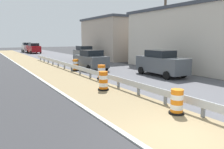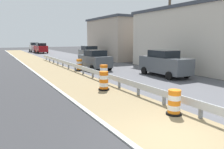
{
  "view_description": "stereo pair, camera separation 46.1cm",
  "coord_description": "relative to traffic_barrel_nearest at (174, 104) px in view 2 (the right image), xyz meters",
  "views": [
    {
      "loc": [
        -5.08,
        -4.54,
        3.06
      ],
      "look_at": [
        1.21,
        5.95,
        1.07
      ],
      "focal_mm": 35.37,
      "sensor_mm": 36.0,
      "label": 1
    },
    {
      "loc": [
        -4.68,
        -4.77,
        3.06
      ],
      "look_at": [
        1.21,
        5.95,
        1.07
      ],
      "focal_mm": 35.37,
      "sensor_mm": 36.0,
      "label": 2
    }
  ],
  "objects": [
    {
      "name": "traffic_barrel_close",
      "position": [
        -0.53,
        5.28,
        0.05
      ],
      "size": [
        0.67,
        0.67,
        1.13
      ],
      "color": "orange",
      "rests_on": "ground"
    },
    {
      "name": "ground_plane",
      "position": [
        -1.67,
        -1.57,
        -0.46
      ],
      "size": [
        160.0,
        160.0,
        0.0
      ],
      "primitive_type": "plane",
      "color": "#333335"
    },
    {
      "name": "car_lead_far_lane",
      "position": [
        2.66,
        47.88,
        0.62
      ],
      "size": [
        2.07,
        4.17,
        2.18
      ],
      "rotation": [
        0.0,
        0.0,
        1.54
      ],
      "color": "silver",
      "rests_on": "ground"
    },
    {
      "name": "roadside_shop_near",
      "position": [
        12.41,
        8.86,
        2.62
      ],
      "size": [
        7.69,
        14.5,
        6.15
      ],
      "color": "beige",
      "rests_on": "ground"
    },
    {
      "name": "car_trailing_far_lane",
      "position": [
        2.74,
        13.82,
        0.51
      ],
      "size": [
        2.19,
        4.28,
        1.95
      ],
      "rotation": [
        0.0,
        0.0,
        1.6
      ],
      "color": "#4C5156",
      "rests_on": "ground"
    },
    {
      "name": "car_lead_near_lane",
      "position": [
        3.16,
        42.68,
        0.61
      ],
      "size": [
        2.25,
        4.84,
        2.14
      ],
      "rotation": [
        0.0,
        0.0,
        1.6
      ],
      "color": "maroon",
      "rests_on": "ground"
    },
    {
      "name": "median_dirt_strip",
      "position": [
        -1.05,
        -1.57,
        -0.46
      ],
      "size": [
        3.65,
        120.0,
        0.01
      ],
      "primitive_type": "cube",
      "color": "#8E7A56",
      "rests_on": "ground"
    },
    {
      "name": "car_trailing_near_lane",
      "position": [
        6.08,
        7.36,
        0.6
      ],
      "size": [
        2.05,
        4.73,
        2.12
      ],
      "rotation": [
        0.0,
        0.0,
        -1.58
      ],
      "color": "#4C5156",
      "rests_on": "ground"
    },
    {
      "name": "utility_pole_near",
      "position": [
        8.91,
        10.07,
        4.26
      ],
      "size": [
        0.24,
        1.8,
        9.12
      ],
      "color": "brown",
      "rests_on": "ground"
    },
    {
      "name": "traffic_barrel_mid",
      "position": [
        1.16,
        8.65,
        0.02
      ],
      "size": [
        0.73,
        0.73,
        1.08
      ],
      "color": "orange",
      "rests_on": "ground"
    },
    {
      "name": "traffic_barrel_far",
      "position": [
        1.13,
        13.9,
        0.03
      ],
      "size": [
        0.68,
        0.68,
        1.1
      ],
      "color": "orange",
      "rests_on": "ground"
    },
    {
      "name": "curb_near_edge",
      "position": [
        -2.97,
        -1.57,
        -0.46
      ],
      "size": [
        0.2,
        120.0,
        0.11
      ],
      "primitive_type": "cube",
      "color": "#ADADA8",
      "rests_on": "ground"
    },
    {
      "name": "traffic_barrel_nearest",
      "position": [
        0.0,
        0.0,
        0.0
      ],
      "size": [
        0.63,
        0.63,
        1.03
      ],
      "color": "orange",
      "rests_on": "ground"
    },
    {
      "name": "roadside_shop_far",
      "position": [
        12.3,
        23.18,
        2.62
      ],
      "size": [
        9.1,
        10.5,
        6.15
      ],
      "color": "#AD9E8E",
      "rests_on": "ground"
    },
    {
      "name": "car_mid_far_lane",
      "position": [
        5.71,
        22.09,
        0.57
      ],
      "size": [
        2.2,
        4.4,
        2.08
      ],
      "rotation": [
        0.0,
        0.0,
        -1.6
      ],
      "color": "#4C5156",
      "rests_on": "ground"
    }
  ]
}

